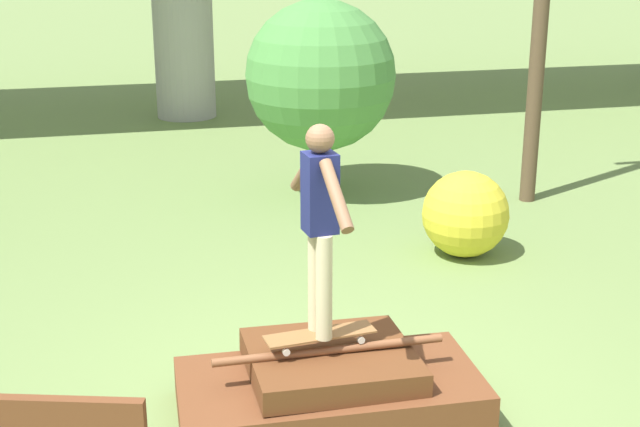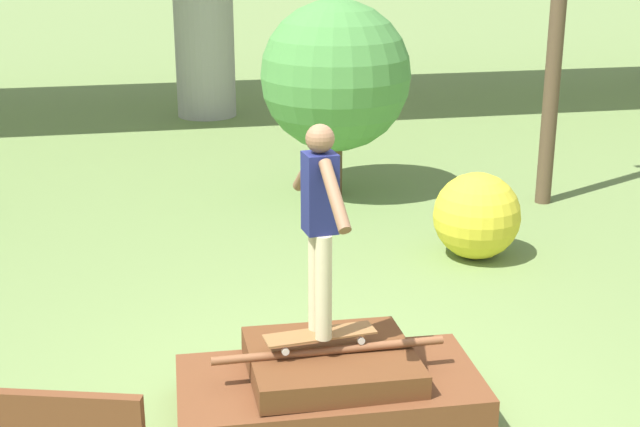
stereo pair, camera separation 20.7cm
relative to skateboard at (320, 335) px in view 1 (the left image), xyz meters
The scene contains 6 objects.
ground_plane 0.63m from the skateboard, 41.08° to the right, with size 80.00×80.00×0.00m, color olive.
scrap_pile 0.42m from the skateboard, 31.22° to the right, with size 2.28×1.18×0.55m.
skateboard is the anchor object (origin of this frame).
skater 0.91m from the skateboard, 45.00° to the left, with size 0.24×1.14×1.56m.
tree_behind_left 5.67m from the skateboard, 76.34° to the left, with size 1.96×1.96×2.59m.
bush_yellow_flowering 3.66m from the skateboard, 50.67° to the left, with size 0.95×0.95×0.95m.
Camera 1 is at (-1.45, -5.71, 3.51)m, focal length 50.00 mm.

